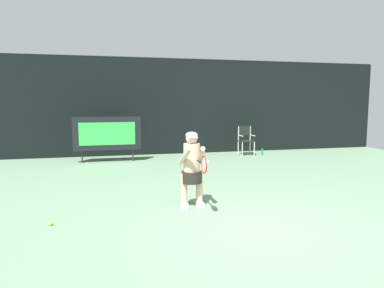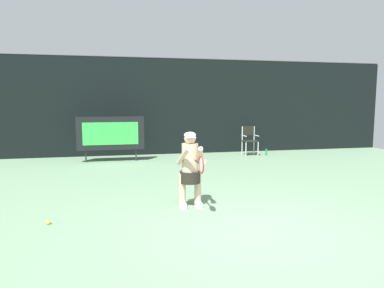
{
  "view_description": "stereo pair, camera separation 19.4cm",
  "coord_description": "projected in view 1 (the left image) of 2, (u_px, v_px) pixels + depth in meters",
  "views": [
    {
      "loc": [
        -2.31,
        -4.77,
        1.96
      ],
      "look_at": [
        -0.46,
        2.74,
        1.05
      ],
      "focal_mm": 32.75,
      "sensor_mm": 36.0,
      "label": 1
    },
    {
      "loc": [
        -2.12,
        -4.81,
        1.96
      ],
      "look_at": [
        -0.46,
        2.74,
        1.05
      ],
      "focal_mm": 32.75,
      "sensor_mm": 36.0,
      "label": 2
    }
  ],
  "objects": [
    {
      "name": "tennis_player",
      "position": [
        192.0,
        167.0,
        6.58
      ],
      "size": [
        0.53,
        0.6,
        1.42
      ],
      "color": "white",
      "rests_on": "ground"
    },
    {
      "name": "scoreboard",
      "position": [
        107.0,
        134.0,
        11.6
      ],
      "size": [
        2.2,
        0.21,
        1.5
      ],
      "color": "black",
      "rests_on": "ground"
    },
    {
      "name": "tennis_racket",
      "position": [
        204.0,
        164.0,
        5.95
      ],
      "size": [
        0.03,
        0.6,
        0.31
      ],
      "rotation": [
        0.0,
        0.0,
        -0.14
      ],
      "color": "black"
    },
    {
      "name": "tennis_ball_loose",
      "position": [
        51.0,
        224.0,
        5.62
      ],
      "size": [
        0.07,
        0.07,
        0.07
      ],
      "color": "#CCDB3D",
      "rests_on": "ground"
    },
    {
      "name": "umpire_chair",
      "position": [
        246.0,
        139.0,
        13.2
      ],
      "size": [
        0.52,
        0.44,
        1.08
      ],
      "color": "white",
      "rests_on": "ground"
    },
    {
      "name": "water_bottle",
      "position": [
        262.0,
        152.0,
        13.2
      ],
      "size": [
        0.07,
        0.07,
        0.27
      ],
      "color": "#1A924B",
      "rests_on": "ground"
    },
    {
      "name": "backdrop_screen",
      "position": [
        167.0,
        107.0,
        13.36
      ],
      "size": [
        18.0,
        0.12,
        3.66
      ],
      "color": "black",
      "rests_on": "ground"
    },
    {
      "name": "ground",
      "position": [
        269.0,
        236.0,
        5.2
      ],
      "size": [
        18.0,
        22.0,
        0.03
      ],
      "color": "slate"
    }
  ]
}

